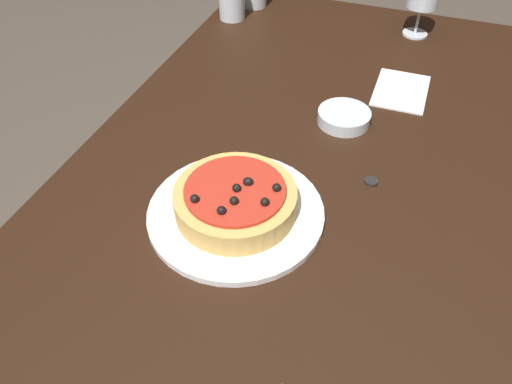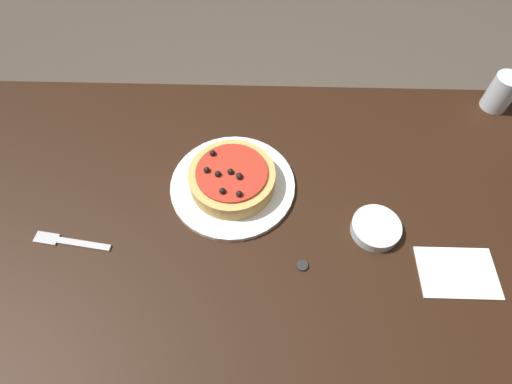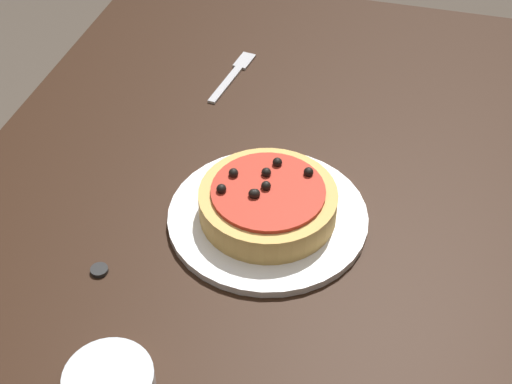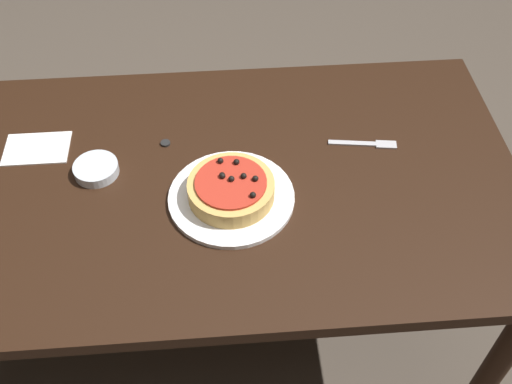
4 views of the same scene
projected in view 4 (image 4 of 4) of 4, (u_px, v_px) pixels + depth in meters
ground_plane at (206, 331)px, 1.96m from camera, size 14.00×14.00×0.00m
dining_table at (190, 202)px, 1.48m from camera, size 1.59×0.83×0.74m
dinner_plate at (231, 197)px, 1.37m from camera, size 0.29×0.29×0.01m
pizza at (231, 189)px, 1.35m from camera, size 0.20×0.20×0.06m
side_bowl at (96, 169)px, 1.42m from camera, size 0.11×0.11×0.03m
fork at (367, 144)px, 1.49m from camera, size 0.17×0.04×0.00m
paper_napkin at (37, 149)px, 1.48m from camera, size 0.16×0.11×0.00m
bottle_cap at (165, 143)px, 1.49m from camera, size 0.02×0.02×0.01m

